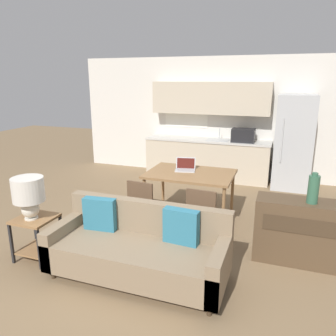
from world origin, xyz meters
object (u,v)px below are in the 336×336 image
object	(u,v)px
credenza	(297,231)
dining_chair_near_left	(145,203)
table_lamp	(29,193)
side_table	(36,231)
vase	(313,189)
laptop	(185,167)
refrigerator	(293,142)
dining_table	(190,177)
couch	(140,248)
dining_chair_near_right	(203,213)

from	to	relation	value
credenza	dining_chair_near_left	size ratio (longest dim) A/B	1.20
table_lamp	credenza	bearing A→B (deg)	19.07
side_table	vase	xyz separation A→B (m)	(3.20, 0.99, 0.60)
side_table	laptop	distance (m)	2.46
table_lamp	laptop	xyz separation A→B (m)	(1.36, 2.06, -0.07)
table_lamp	credenza	distance (m)	3.31
refrigerator	vase	xyz separation A→B (m)	(0.18, -3.09, 0.02)
dining_table	vase	distance (m)	1.98
refrigerator	laptop	xyz separation A→B (m)	(-1.68, -2.07, -0.15)
couch	credenza	xyz separation A→B (m)	(1.70, 0.93, 0.07)
table_lamp	credenza	xyz separation A→B (m)	(3.09, 1.07, -0.48)
dining_table	couch	size ratio (longest dim) A/B	0.68
side_table	laptop	size ratio (longest dim) A/B	1.52
dining_chair_near_right	credenza	bearing A→B (deg)	-175.83
couch	vase	xyz separation A→B (m)	(1.82, 0.90, 0.64)
laptop	dining_chair_near_right	bearing A→B (deg)	-72.28
side_table	refrigerator	bearing A→B (deg)	53.54
couch	laptop	bearing A→B (deg)	91.07
refrigerator	dining_chair_near_right	bearing A→B (deg)	-110.18
dining_chair_near_left	credenza	bearing A→B (deg)	-175.23
vase	dining_chair_near_left	world-z (taller)	vase
dining_chair_near_right	dining_chair_near_left	world-z (taller)	same
vase	dining_chair_near_left	size ratio (longest dim) A/B	0.44
dining_table	dining_chair_near_left	xyz separation A→B (m)	(-0.45, -0.82, -0.22)
couch	laptop	xyz separation A→B (m)	(-0.04, 1.92, 0.47)
couch	table_lamp	size ratio (longest dim) A/B	3.84
side_table	dining_chair_near_left	size ratio (longest dim) A/B	0.66
couch	dining_chair_near_right	world-z (taller)	dining_chair_near_right
side_table	dining_chair_near_right	size ratio (longest dim) A/B	0.66
side_table	table_lamp	world-z (taller)	table_lamp
side_table	table_lamp	size ratio (longest dim) A/B	1.05
dining_chair_near_right	couch	bearing A→B (deg)	64.84
refrigerator	side_table	world-z (taller)	refrigerator
dining_chair_near_right	laptop	xyz separation A→B (m)	(-0.56, 0.99, 0.33)
table_lamp	laptop	bearing A→B (deg)	56.60
dining_table	couch	xyz separation A→B (m)	(-0.08, -1.79, -0.36)
refrigerator	dining_chair_near_left	size ratio (longest dim) A/B	2.28
couch	dining_table	bearing A→B (deg)	87.29
refrigerator	dining_table	xyz separation A→B (m)	(-1.56, -2.20, -0.26)
refrigerator	dining_chair_near_left	xyz separation A→B (m)	(-2.01, -3.02, -0.48)
side_table	dining_chair_near_right	bearing A→B (deg)	28.44
vase	dining_table	bearing A→B (deg)	152.76
refrigerator	table_lamp	size ratio (longest dim) A/B	3.63
credenza	side_table	bearing A→B (deg)	-161.50
credenza	vase	size ratio (longest dim) A/B	2.72
couch	table_lamp	xyz separation A→B (m)	(-1.39, -0.14, 0.55)
credenza	laptop	bearing A→B (deg)	150.40
refrigerator	couch	xyz separation A→B (m)	(-1.64, -3.99, -0.62)
dining_table	dining_chair_near_right	distance (m)	0.99
laptop	dining_table	bearing A→B (deg)	-57.91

